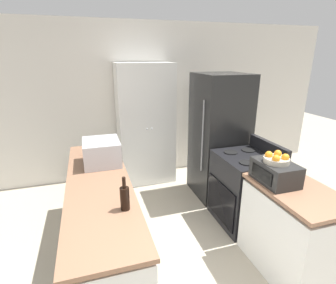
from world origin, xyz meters
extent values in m
cube|color=silver|center=(0.00, 3.27, 1.30)|extent=(7.00, 0.06, 2.60)
cube|color=silver|center=(-0.87, 1.26, 0.41)|extent=(0.58, 2.27, 0.82)
cube|color=#896047|center=(-0.87, 1.26, 0.88)|extent=(0.60, 2.31, 0.04)
cube|color=silver|center=(0.87, 0.56, 0.41)|extent=(0.58, 0.89, 0.82)
cube|color=#896047|center=(0.87, 0.56, 0.88)|extent=(0.60, 0.91, 0.04)
cube|color=silver|center=(-0.02, 2.97, 0.98)|extent=(0.90, 0.51, 1.96)
sphere|color=#B2B2B7|center=(-0.06, 2.70, 0.98)|extent=(0.03, 0.03, 0.03)
sphere|color=#B2B2B7|center=(0.02, 2.70, 0.98)|extent=(0.03, 0.03, 0.03)
cube|color=black|center=(0.89, 1.40, 0.45)|extent=(0.64, 0.74, 0.90)
cube|color=black|center=(0.57, 1.40, 0.34)|extent=(0.02, 0.65, 0.49)
cube|color=black|center=(1.18, 1.40, 0.98)|extent=(0.06, 0.70, 0.16)
cylinder|color=black|center=(0.77, 1.23, 0.90)|extent=(0.17, 0.17, 0.01)
cylinder|color=black|center=(0.77, 1.58, 0.90)|extent=(0.17, 0.17, 0.01)
cylinder|color=black|center=(1.02, 1.23, 0.90)|extent=(0.17, 0.17, 0.01)
cylinder|color=black|center=(1.02, 1.58, 0.90)|extent=(0.17, 0.17, 0.01)
cube|color=black|center=(0.92, 2.19, 0.92)|extent=(0.68, 0.75, 1.83)
cylinder|color=gray|center=(0.56, 1.98, 1.01)|extent=(0.02, 0.02, 1.01)
cube|color=#B2B2B7|center=(-0.80, 1.72, 1.03)|extent=(0.40, 0.45, 0.27)
cube|color=black|center=(-0.60, 1.69, 1.03)|extent=(0.01, 0.28, 0.19)
cylinder|color=black|center=(-0.69, 0.70, 0.99)|extent=(0.07, 0.07, 0.19)
cylinder|color=black|center=(-0.69, 0.70, 1.13)|extent=(0.03, 0.03, 0.09)
cube|color=black|center=(0.75, 0.74, 1.00)|extent=(0.30, 0.42, 0.21)
cube|color=black|center=(0.60, 0.74, 1.00)|extent=(0.01, 0.30, 0.12)
cylinder|color=#B2A893|center=(0.74, 0.74, 1.13)|extent=(0.24, 0.24, 0.05)
sphere|color=orange|center=(0.79, 0.79, 1.17)|extent=(0.07, 0.07, 0.07)
sphere|color=orange|center=(0.69, 0.79, 1.17)|extent=(0.07, 0.07, 0.07)
sphere|color=orange|center=(0.69, 0.69, 1.17)|extent=(0.07, 0.07, 0.07)
sphere|color=orange|center=(0.79, 0.69, 1.17)|extent=(0.07, 0.07, 0.07)
camera|label=1|loc=(-0.91, -1.13, 2.06)|focal=28.00mm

